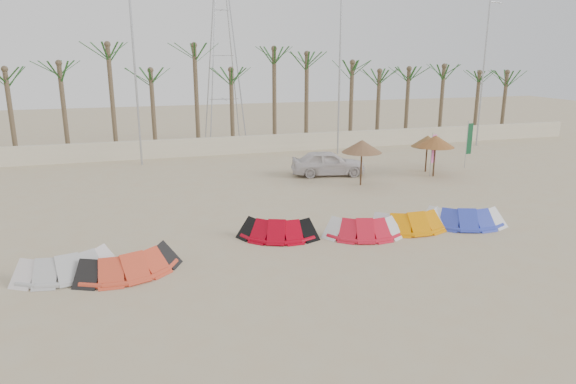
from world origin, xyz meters
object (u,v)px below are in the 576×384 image
object	(u,v)px
parasol_mid	(436,141)
parasol_right	(427,141)
parasol_left	(362,146)
car	(328,163)
kite_red_mid	(275,227)
kite_orange	(408,218)
kite_red_right	(360,225)
kite_blue	(460,215)
kite_grey	(68,262)
kite_red_left	(129,260)

from	to	relation	value
parasol_mid	parasol_right	world-z (taller)	parasol_mid
parasol_left	car	distance (m)	3.30
kite_red_mid	kite_orange	xyz separation A→B (m)	(5.71, -0.54, 0.00)
car	kite_red_right	bearing A→B (deg)	177.08
kite_blue	kite_grey	bearing A→B (deg)	-177.40
parasol_left	parasol_mid	world-z (taller)	parasol_left
kite_orange	parasol_right	bearing A→B (deg)	55.20
parasol_left	kite_grey	bearing A→B (deg)	-150.34
kite_red_right	parasol_right	distance (m)	13.04
kite_red_left	kite_red_mid	xyz separation A→B (m)	(5.67, 1.92, -0.00)
kite_red_right	parasol_mid	world-z (taller)	parasol_mid
kite_grey	parasol_left	bearing A→B (deg)	29.66
kite_blue	parasol_mid	distance (m)	9.22
kite_red_mid	kite_red_left	bearing A→B (deg)	-161.32
kite_blue	kite_red_left	bearing A→B (deg)	-175.34
kite_grey	parasol_mid	size ratio (longest dim) A/B	1.41
kite_orange	parasol_left	world-z (taller)	parasol_left
kite_red_left	parasol_mid	size ratio (longest dim) A/B	1.53
kite_grey	parasol_right	bearing A→B (deg)	27.26
parasol_right	car	distance (m)	6.39
kite_grey	car	size ratio (longest dim) A/B	0.79
kite_orange	parasol_mid	distance (m)	10.24
kite_grey	car	distance (m)	17.50
kite_grey	kite_red_left	bearing A→B (deg)	-11.62
kite_red_right	kite_blue	size ratio (longest dim) A/B	0.90
kite_blue	car	xyz separation A→B (m)	(-2.19, 10.34, 0.34)
parasol_left	parasol_right	bearing A→B (deg)	20.22
kite_red_mid	parasol_mid	bearing A→B (deg)	31.99
kite_blue	parasol_right	bearing A→B (deg)	66.98
kite_red_mid	parasol_left	distance (m)	9.73
kite_red_right	kite_orange	size ratio (longest dim) A/B	0.95
kite_blue	parasol_left	size ratio (longest dim) A/B	1.47
kite_grey	kite_red_mid	distance (m)	7.80
kite_red_mid	kite_blue	size ratio (longest dim) A/B	0.93
kite_blue	parasol_mid	xyz separation A→B (m)	(3.80, 8.23, 1.72)
parasol_mid	kite_red_mid	bearing A→B (deg)	-148.01
parasol_mid	kite_red_right	bearing A→B (deg)	-135.90
parasol_left	kite_red_mid	bearing A→B (deg)	-135.33
kite_red_left	parasol_right	size ratio (longest dim) A/B	1.68
kite_red_right	kite_blue	bearing A→B (deg)	0.67
kite_orange	car	size ratio (longest dim) A/B	0.81
kite_grey	kite_red_left	distance (m)	2.03
parasol_right	car	bearing A→B (deg)	172.13
kite_red_mid	parasol_mid	xyz separation A→B (m)	(11.90, 7.43, 1.72)
kite_grey	parasol_mid	xyz separation A→B (m)	(19.56, 8.94, 1.72)
kite_red_left	kite_red_right	distance (m)	9.09
kite_red_mid	car	size ratio (longest dim) A/B	0.79
parasol_left	parasol_mid	bearing A→B (deg)	7.90
kite_grey	parasol_mid	bearing A→B (deg)	24.57
parasol_right	car	size ratio (longest dim) A/B	0.51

